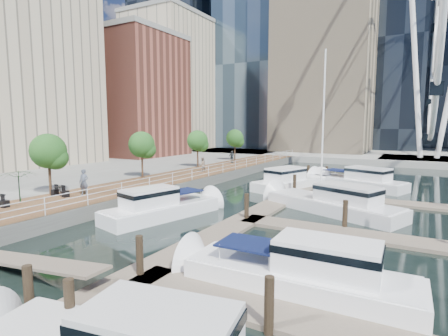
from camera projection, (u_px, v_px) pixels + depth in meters
ground at (123, 250)px, 17.40m from camera, size 520.00×520.00×0.00m
boardwalk at (168, 183)px, 34.69m from camera, size 6.00×60.00×1.00m
seawall at (193, 185)px, 33.24m from camera, size 0.25×60.00×1.00m
land_inland at (12, 167)px, 47.78m from camera, size 48.00×90.00×1.00m
land_far at (372, 144)px, 105.68m from camera, size 200.00×114.00×1.00m
pier at (428, 161)px, 55.59m from camera, size 14.00×12.00×1.00m
railing at (192, 175)px, 33.16m from camera, size 0.10×60.00×1.05m
floating_docks at (331, 216)px, 22.12m from camera, size 16.00×34.00×2.60m
midrise_condos at (90, 79)px, 55.27m from camera, size 19.00×67.00×28.00m
street_trees at (142, 145)px, 34.53m from camera, size 2.60×42.60×4.60m
yacht_foreground at (298, 292)px, 13.09m from camera, size 9.47×2.76×2.15m
pedestrian_near at (84, 182)px, 26.09m from camera, size 0.83×0.68×1.95m
pedestrian_mid at (202, 165)px, 38.88m from camera, size 0.97×1.02×1.66m
pedestrian_far at (232, 157)px, 48.61m from camera, size 1.00×0.47×1.67m
moored_yachts at (327, 213)px, 24.73m from camera, size 24.50×36.21×11.50m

